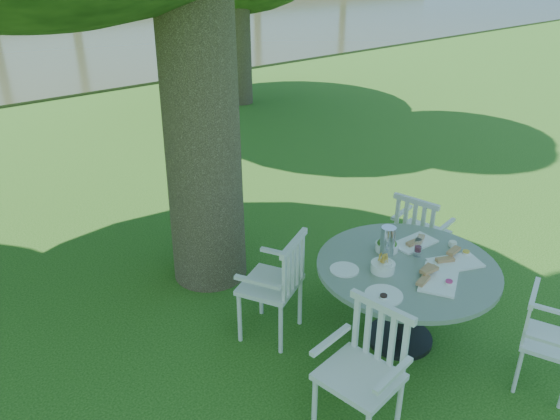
% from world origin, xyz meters
% --- Properties ---
extents(ground, '(140.00, 140.00, 0.00)m').
position_xyz_m(ground, '(0.00, 0.00, 0.00)').
color(ground, '#18430E').
rests_on(ground, ground).
extents(table, '(1.46, 1.46, 0.75)m').
position_xyz_m(table, '(0.30, -1.07, 0.62)').
color(table, black).
rests_on(table, ground).
extents(chair_ne, '(0.52, 0.54, 0.92)m').
position_xyz_m(chair_ne, '(1.16, -0.52, 0.54)').
color(chair_ne, silver).
rests_on(chair_ne, ground).
extents(chair_nw, '(0.64, 0.63, 0.96)m').
position_xyz_m(chair_nw, '(-0.46, -0.38, 0.56)').
color(chair_nw, silver).
rests_on(chair_nw, ground).
extents(chair_sw, '(0.53, 0.55, 0.97)m').
position_xyz_m(chair_sw, '(-0.62, -1.52, 0.57)').
color(chair_sw, silver).
rests_on(chair_sw, ground).
extents(chair_se, '(0.52, 0.50, 0.81)m').
position_xyz_m(chair_se, '(0.69, -2.03, 0.47)').
color(chair_se, silver).
rests_on(chair_se, ground).
extents(tableware, '(1.20, 0.90, 0.25)m').
position_xyz_m(tableware, '(0.28, -1.01, 0.80)').
color(tableware, white).
rests_on(tableware, table).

